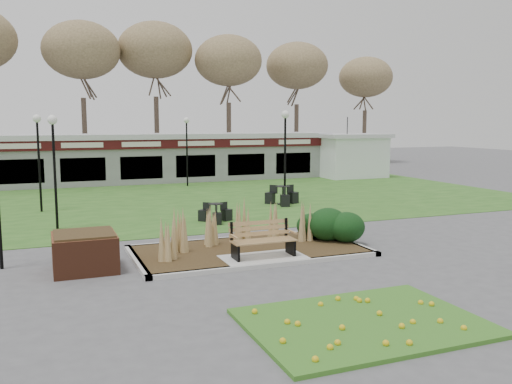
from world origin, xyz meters
name	(u,v)px	position (x,y,z in m)	size (l,w,h in m)	color
ground	(266,263)	(0.00, 0.00, 0.00)	(100.00, 100.00, 0.00)	#515154
lawn	(166,200)	(0.00, 12.00, 0.01)	(34.00, 16.00, 0.02)	#285A1C
flower_bed	(363,321)	(0.00, -4.60, 0.07)	(4.20, 3.00, 0.16)	#3C7521
planting_bed	(288,235)	(1.27, 1.35, 0.37)	(6.75, 3.40, 1.27)	#302113
park_bench	(262,239)	(0.00, 0.25, 0.59)	(1.70, 0.66, 0.93)	#946942
brick_planter	(85,252)	(-4.40, 1.00, 0.48)	(1.50, 1.50, 0.95)	brown
food_pavilion	(137,158)	(0.00, 19.96, 1.48)	(24.60, 3.40, 2.90)	gray
service_hut	(351,155)	(13.50, 18.00, 1.45)	(4.40, 3.40, 2.83)	white
tree_backdrop	(116,55)	(0.00, 28.00, 8.36)	(47.24, 5.24, 10.36)	#47382B
lamp_post_mid_left	(54,147)	(-4.89, 6.70, 2.81)	(0.32, 0.32, 3.85)	black
lamp_post_mid_right	(285,136)	(4.61, 8.91, 2.99)	(0.34, 0.34, 4.11)	black
lamp_post_far_right	(187,136)	(2.28, 17.00, 2.81)	(0.32, 0.32, 3.85)	black
lamp_post_far_left	(38,141)	(-5.39, 10.66, 2.85)	(0.32, 0.32, 3.92)	black
bistro_set_b	(283,198)	(4.47, 8.81, 0.29)	(1.48, 1.48, 0.81)	black
bistro_set_d	(216,216)	(0.49, 5.91, 0.25)	(1.24, 1.22, 0.68)	black
patio_umbrella	(347,150)	(13.19, 18.00, 1.78)	(2.48, 2.51, 2.80)	black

